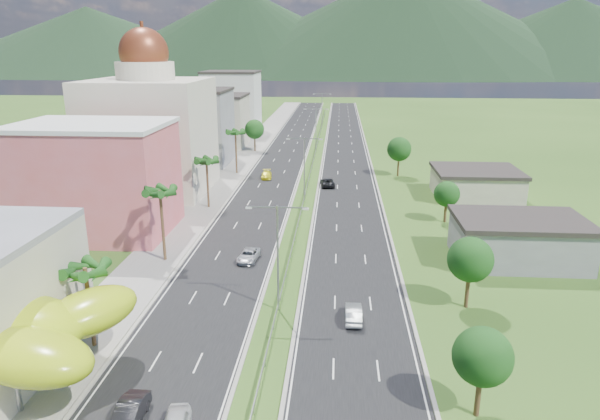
# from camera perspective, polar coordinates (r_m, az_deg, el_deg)

# --- Properties ---
(ground) EXTENTS (500.00, 500.00, 0.00)m
(ground) POSITION_cam_1_polar(r_m,az_deg,el_deg) (46.31, -3.75, -16.28)
(ground) COLOR #2D5119
(ground) RESTS_ON ground
(road_left) EXTENTS (11.00, 260.00, 0.04)m
(road_left) POSITION_cam_1_polar(r_m,az_deg,el_deg) (131.47, -1.69, 5.85)
(road_left) COLOR black
(road_left) RESTS_ON ground
(road_right) EXTENTS (11.00, 260.00, 0.04)m
(road_right) POSITION_cam_1_polar(r_m,az_deg,el_deg) (130.82, 4.90, 5.74)
(road_right) COLOR black
(road_right) RESTS_ON ground
(sidewalk_left) EXTENTS (7.00, 260.00, 0.12)m
(sidewalk_left) POSITION_cam_1_polar(r_m,az_deg,el_deg) (132.75, -5.79, 5.89)
(sidewalk_left) COLOR gray
(sidewalk_left) RESTS_ON ground
(median_guardrail) EXTENTS (0.10, 216.06, 0.76)m
(median_guardrail) POSITION_cam_1_polar(r_m,az_deg,el_deg) (113.20, 1.18, 4.34)
(median_guardrail) COLOR gray
(median_guardrail) RESTS_ON ground
(streetlight_median_b) EXTENTS (6.04, 0.25, 11.00)m
(streetlight_median_b) POSITION_cam_1_polar(r_m,az_deg,el_deg) (52.10, -2.40, -3.98)
(streetlight_median_b) COLOR gray
(streetlight_median_b) RESTS_ON ground
(streetlight_median_c) EXTENTS (6.04, 0.25, 11.00)m
(streetlight_median_c) POSITION_cam_1_polar(r_m,az_deg,el_deg) (90.44, 0.46, 5.09)
(streetlight_median_c) COLOR gray
(streetlight_median_c) RESTS_ON ground
(streetlight_median_d) EXTENTS (6.04, 0.25, 11.00)m
(streetlight_median_d) POSITION_cam_1_polar(r_m,az_deg,el_deg) (134.74, 1.72, 9.02)
(streetlight_median_d) COLOR gray
(streetlight_median_d) RESTS_ON ground
(streetlight_median_e) EXTENTS (6.04, 0.25, 11.00)m
(streetlight_median_e) POSITION_cam_1_polar(r_m,az_deg,el_deg) (179.38, 2.36, 11.00)
(streetlight_median_e) COLOR gray
(streetlight_median_e) RESTS_ON ground
(pink_shophouse) EXTENTS (20.00, 15.00, 15.00)m
(pink_shophouse) POSITION_cam_1_polar(r_m,az_deg,el_deg) (80.00, -20.90, 2.94)
(pink_shophouse) COLOR #D05556
(pink_shophouse) RESTS_ON ground
(domed_building) EXTENTS (20.00, 20.00, 28.70)m
(domed_building) POSITION_cam_1_polar(r_m,az_deg,el_deg) (100.21, -15.70, 8.31)
(domed_building) COLOR beige
(domed_building) RESTS_ON ground
(midrise_grey) EXTENTS (16.00, 15.00, 16.00)m
(midrise_grey) POSITION_cam_1_polar(r_m,az_deg,el_deg) (123.98, -11.30, 8.59)
(midrise_grey) COLOR slate
(midrise_grey) RESTS_ON ground
(midrise_beige) EXTENTS (16.00, 15.00, 13.00)m
(midrise_beige) POSITION_cam_1_polar(r_m,az_deg,el_deg) (145.31, -9.00, 9.30)
(midrise_beige) COLOR #A9A38B
(midrise_beige) RESTS_ON ground
(midrise_white) EXTENTS (16.00, 15.00, 18.00)m
(midrise_white) POSITION_cam_1_polar(r_m,az_deg,el_deg) (167.37, -7.26, 11.22)
(midrise_white) COLOR silver
(midrise_white) RESTS_ON ground
(shed_near) EXTENTS (15.00, 10.00, 5.00)m
(shed_near) POSITION_cam_1_polar(r_m,az_deg,el_deg) (70.92, 22.27, -3.16)
(shed_near) COLOR slate
(shed_near) RESTS_ON ground
(shed_far) EXTENTS (14.00, 12.00, 4.40)m
(shed_far) POSITION_cam_1_polar(r_m,az_deg,el_deg) (99.18, 18.24, 2.60)
(shed_far) COLOR #A9A38B
(shed_far) RESTS_ON ground
(palm_tree_b) EXTENTS (3.60, 3.60, 8.10)m
(palm_tree_b) POSITION_cam_1_polar(r_m,az_deg,el_deg) (49.10, -21.92, -6.22)
(palm_tree_b) COLOR #47301C
(palm_tree_b) RESTS_ON ground
(palm_tree_c) EXTENTS (3.60, 3.60, 9.60)m
(palm_tree_c) POSITION_cam_1_polar(r_m,az_deg,el_deg) (66.13, -14.69, 1.63)
(palm_tree_c) COLOR #47301C
(palm_tree_c) RESTS_ON ground
(palm_tree_d) EXTENTS (3.60, 3.60, 8.60)m
(palm_tree_d) POSITION_cam_1_polar(r_m,az_deg,el_deg) (87.81, -9.94, 5.00)
(palm_tree_d) COLOR #47301C
(palm_tree_d) RESTS_ON ground
(palm_tree_e) EXTENTS (3.60, 3.60, 9.40)m
(palm_tree_e) POSITION_cam_1_polar(r_m,az_deg,el_deg) (111.69, -6.90, 8.06)
(palm_tree_e) COLOR #47301C
(palm_tree_e) RESTS_ON ground
(leafy_tree_lfar) EXTENTS (4.90, 4.90, 8.05)m
(leafy_tree_lfar) POSITION_cam_1_polar(r_m,az_deg,el_deg) (136.44, -4.88, 8.57)
(leafy_tree_lfar) COLOR #47301C
(leafy_tree_lfar) RESTS_ON ground
(leafy_tree_ra) EXTENTS (4.20, 4.20, 6.90)m
(leafy_tree_ra) POSITION_cam_1_polar(r_m,az_deg,el_deg) (40.50, 18.89, -14.60)
(leafy_tree_ra) COLOR #47301C
(leafy_tree_ra) RESTS_ON ground
(leafy_tree_rb) EXTENTS (4.55, 4.55, 7.47)m
(leafy_tree_rb) POSITION_cam_1_polar(r_m,az_deg,el_deg) (55.83, 17.71, -5.08)
(leafy_tree_rb) COLOR #47301C
(leafy_tree_rb) RESTS_ON ground
(leafy_tree_rc) EXTENTS (3.85, 3.85, 6.33)m
(leafy_tree_rc) POSITION_cam_1_polar(r_m,az_deg,el_deg) (82.71, 15.39, 1.65)
(leafy_tree_rc) COLOR #47301C
(leafy_tree_rc) RESTS_ON ground
(leafy_tree_rd) EXTENTS (4.90, 4.90, 8.05)m
(leafy_tree_rd) POSITION_cam_1_polar(r_m,az_deg,el_deg) (110.80, 10.53, 6.40)
(leafy_tree_rd) COLOR #47301C
(leafy_tree_rd) RESTS_ON ground
(mountain_ridge) EXTENTS (860.00, 140.00, 90.00)m
(mountain_ridge) POSITION_cam_1_polar(r_m,az_deg,el_deg) (491.99, 10.81, 13.72)
(mountain_ridge) COLOR black
(mountain_ridge) RESTS_ON ground
(car_dark_left) EXTENTS (1.69, 4.84, 1.59)m
(car_dark_left) POSITION_cam_1_polar(r_m,az_deg,el_deg) (41.68, -17.82, -20.02)
(car_dark_left) COLOR black
(car_dark_left) RESTS_ON road_left
(car_silver_mid_left) EXTENTS (2.70, 4.93, 1.31)m
(car_silver_mid_left) POSITION_cam_1_polar(r_m,az_deg,el_deg) (66.61, -5.50, -4.85)
(car_silver_mid_left) COLOR #A4A6AC
(car_silver_mid_left) RESTS_ON road_left
(car_yellow_far_left) EXTENTS (2.42, 5.02, 1.41)m
(car_yellow_far_left) POSITION_cam_1_polar(r_m,az_deg,el_deg) (108.12, -3.60, 3.77)
(car_yellow_far_left) COLOR yellow
(car_yellow_far_left) RESTS_ON road_left
(car_silver_right) EXTENTS (1.58, 4.47, 1.47)m
(car_silver_right) POSITION_cam_1_polar(r_m,az_deg,el_deg) (52.76, 5.74, -10.90)
(car_silver_right) COLOR #9EA2A6
(car_silver_right) RESTS_ON road_right
(car_dark_far_right) EXTENTS (3.06, 5.58, 1.48)m
(car_dark_far_right) POSITION_cam_1_polar(r_m,az_deg,el_deg) (101.81, 2.94, 2.97)
(car_dark_far_right) COLOR black
(car_dark_far_right) RESTS_ON road_right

